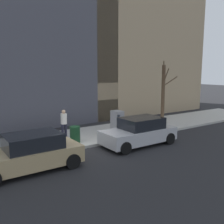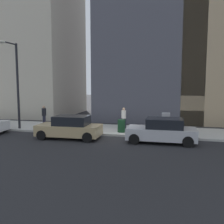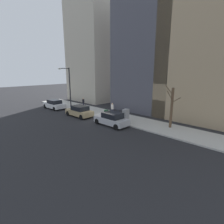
# 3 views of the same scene
# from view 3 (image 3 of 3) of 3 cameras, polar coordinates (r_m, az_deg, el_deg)

# --- Properties ---
(ground_plane) EXTENTS (120.00, 120.00, 0.00)m
(ground_plane) POSITION_cam_3_polar(r_m,az_deg,el_deg) (23.15, -3.46, -2.22)
(ground_plane) COLOR #232326
(sidewalk) EXTENTS (4.00, 36.00, 0.15)m
(sidewalk) POSITION_cam_3_polar(r_m,az_deg,el_deg) (24.47, 0.01, -1.16)
(sidewalk) COLOR #B2AFA8
(sidewalk) RESTS_ON ground
(parked_car_silver) EXTENTS (1.94, 4.21, 1.52)m
(parked_car_silver) POSITION_cam_3_polar(r_m,az_deg,el_deg) (20.24, -0.11, -2.34)
(parked_car_silver) COLOR #B7B7BC
(parked_car_silver) RESTS_ON ground
(parked_car_tan) EXTENTS (2.01, 4.24, 1.52)m
(parked_car_tan) POSITION_cam_3_polar(r_m,az_deg,el_deg) (24.55, -10.57, 0.24)
(parked_car_tan) COLOR tan
(parked_car_tan) RESTS_ON ground
(parked_car_white) EXTENTS (2.04, 4.26, 1.52)m
(parked_car_white) POSITION_cam_3_polar(r_m,az_deg,el_deg) (30.66, -18.36, 2.39)
(parked_car_white) COLOR white
(parked_car_white) RESTS_ON ground
(parking_meter) EXTENTS (0.14, 0.10, 1.35)m
(parking_meter) POSITION_cam_3_polar(r_m,az_deg,el_deg) (21.45, 2.00, -0.77)
(parking_meter) COLOR slate
(parking_meter) RESTS_ON sidewalk
(utility_box) EXTENTS (0.83, 0.61, 1.43)m
(utility_box) POSITION_cam_3_polar(r_m,az_deg,el_deg) (21.77, 4.51, -0.94)
(utility_box) COLOR #A8A399
(utility_box) RESTS_ON sidewalk
(streetlamp) EXTENTS (1.97, 0.32, 6.50)m
(streetlamp) POSITION_cam_3_polar(r_m,az_deg,el_deg) (29.08, -14.07, 8.64)
(streetlamp) COLOR black
(streetlamp) RESTS_ON sidewalk
(bare_tree) EXTENTS (0.94, 1.69, 4.62)m
(bare_tree) POSITION_cam_3_polar(r_m,az_deg,el_deg) (19.70, 18.86, 1.51)
(bare_tree) COLOR brown
(bare_tree) RESTS_ON sidewalk
(trash_bin) EXTENTS (0.56, 0.56, 0.90)m
(trash_bin) POSITION_cam_3_polar(r_m,az_deg,el_deg) (23.61, -1.91, -0.39)
(trash_bin) COLOR #14381E
(trash_bin) RESTS_ON sidewalk
(pedestrian_near_meter) EXTENTS (0.36, 0.39, 1.66)m
(pedestrian_near_meter) POSITION_cam_3_polar(r_m,az_deg,el_deg) (24.44, 0.12, 1.26)
(pedestrian_near_meter) COLOR #1E1E2D
(pedestrian_near_meter) RESTS_ON sidewalk
(pedestrian_midblock) EXTENTS (0.36, 0.36, 1.66)m
(pedestrian_midblock) POSITION_cam_3_polar(r_m,az_deg,el_deg) (29.46, -9.33, 3.17)
(pedestrian_midblock) COLOR #1E1E2D
(pedestrian_midblock) RESTS_ON sidewalk
(office_block_center) EXTENTS (9.95, 9.95, 17.29)m
(office_block_center) POSITION_cam_3_polar(r_m,az_deg,el_deg) (29.81, 13.75, 17.69)
(office_block_center) COLOR #4C4C56
(office_block_center) RESTS_ON ground
(office_tower_right) EXTENTS (9.58, 9.58, 29.36)m
(office_tower_right) POSITION_cam_3_polar(r_m,az_deg,el_deg) (39.38, -5.00, 25.74)
(office_tower_right) COLOR #BCB29E
(office_tower_right) RESTS_ON ground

